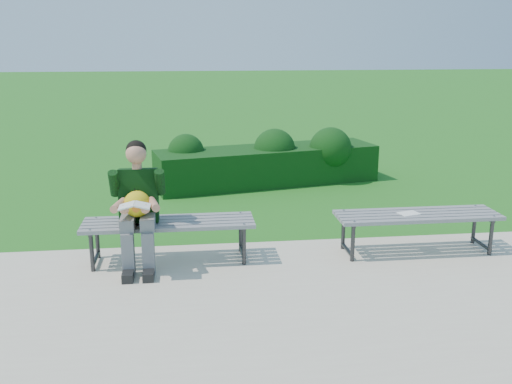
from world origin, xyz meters
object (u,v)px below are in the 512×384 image
Objects in this scene: bench_left at (169,226)px; bench_right at (417,218)px; hedge at (270,161)px; seated_boy at (138,202)px; paper_sheet at (409,213)px.

bench_right is at bearing -1.01° from bench_left.
hedge reaches higher than bench_right.
hedge is 2.10× the size of bench_right.
bench_right is at bearing 0.97° from seated_boy.
seated_boy reaches higher than paper_sheet.
bench_left is 1.00× the size of bench_right.
bench_right is 1.37× the size of seated_boy.
bench_right is at bearing 0.00° from paper_sheet.
paper_sheet is at bearing -73.03° from hedge.
bench_left is 2.62m from paper_sheet.
paper_sheet is (2.92, 0.05, -0.24)m from seated_boy.
bench_right is (2.72, -0.05, 0.00)m from bench_left.
hedge is 14.83× the size of paper_sheet.
bench_left is at bearing 178.99° from bench_right.
hedge is at bearing 65.00° from bench_left.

